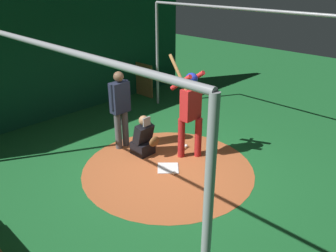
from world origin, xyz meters
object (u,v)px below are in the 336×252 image
(bat_rack, at_px, (140,80))
(baseball_1, at_px, (174,173))
(umpire, at_px, (120,106))
(catcher, at_px, (144,139))
(baseball_0, at_px, (186,146))
(batter, at_px, (190,107))
(home_plate, at_px, (168,168))

(bat_rack, bearing_deg, baseball_1, -34.05)
(umpire, relative_size, baseball_1, 23.82)
(umpire, bearing_deg, catcher, 10.10)
(catcher, xyz_separation_m, baseball_0, (0.46, 0.87, -0.31))
(umpire, relative_size, baseball_0, 23.82)
(baseball_1, bearing_deg, batter, 110.65)
(batter, xyz_separation_m, bat_rack, (-3.90, 2.05, -0.65))
(catcher, height_order, baseball_0, catcher)
(umpire, height_order, bat_rack, umpire)
(bat_rack, bearing_deg, catcher, -40.35)
(home_plate, distance_m, umpire, 1.73)
(home_plate, height_order, batter, batter)
(umpire, xyz_separation_m, bat_rack, (-2.52, 2.78, -0.50))
(catcher, distance_m, bat_rack, 4.12)
(catcher, bearing_deg, baseball_0, 62.06)
(home_plate, relative_size, bat_rack, 0.36)
(batter, height_order, umpire, batter)
(home_plate, xyz_separation_m, baseball_0, (-0.35, 0.95, 0.03))
(baseball_0, bearing_deg, baseball_1, -60.16)
(baseball_0, bearing_deg, umpire, -137.85)
(home_plate, height_order, umpire, umpire)
(batter, bearing_deg, baseball_0, 140.06)
(batter, height_order, bat_rack, batter)
(bat_rack, bearing_deg, home_plate, -34.86)
(bat_rack, height_order, baseball_0, bat_rack)
(batter, bearing_deg, baseball_1, -69.35)
(bat_rack, relative_size, baseball_0, 15.95)
(home_plate, height_order, baseball_1, baseball_1)
(umpire, xyz_separation_m, baseball_0, (1.08, 0.98, -0.95))
(home_plate, xyz_separation_m, baseball_1, (0.25, -0.09, 0.03))
(umpire, bearing_deg, baseball_0, 42.15)
(baseball_1, bearing_deg, bat_rack, 145.95)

